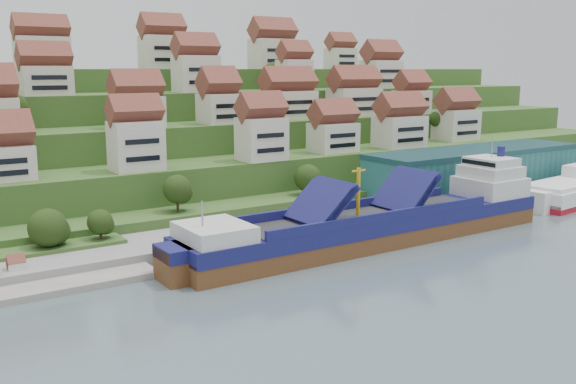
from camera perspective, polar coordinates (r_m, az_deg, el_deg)
ground at (r=115.26m, az=5.73°, el=-4.77°), size 300.00×300.00×0.00m
quay at (r=138.70m, az=8.23°, el=-1.68°), size 180.00×14.00×2.20m
hillside at (r=203.02m, az=-13.07°, el=4.84°), size 260.00×128.00×31.00m
hillside_village at (r=163.06m, az=-7.65°, el=8.50°), size 153.86×63.89×29.24m
hillside_trees at (r=145.70m, az=-9.29°, el=5.45°), size 141.89×62.88×31.99m
warehouse at (r=161.67m, az=16.33°, el=1.97°), size 60.00×15.00×10.00m
flagpole at (r=132.69m, az=9.12°, el=0.27°), size 1.28×0.16×8.00m
cargo_ship at (r=117.97m, az=8.45°, el=-2.86°), size 75.89×11.91×16.80m
second_ship at (r=165.07m, az=23.94°, el=0.05°), size 31.39×14.57×8.79m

